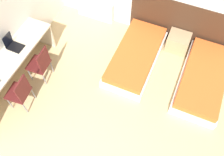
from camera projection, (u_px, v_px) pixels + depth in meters
headboard_panel at (184, 25)px, 5.65m from camera, size 2.56×0.03×1.12m
bed_near_window at (136, 57)px, 5.64m from camera, size 0.93×1.94×0.36m
bed_near_door at (203, 79)px, 5.32m from camera, size 0.93×1.94×0.36m
nightstand at (178, 42)px, 5.82m from camera, size 0.49×0.43×0.43m
radiator at (95, 10)px, 6.31m from camera, size 0.95×0.12×0.55m
desk at (9, 67)px, 4.96m from camera, size 0.55×2.43×0.76m
chair_near_laptop at (40, 63)px, 5.14m from camera, size 0.43×0.43×0.92m
chair_near_notebook at (20, 92)px, 4.78m from camera, size 0.44×0.44×0.92m
laptop at (13, 45)px, 4.99m from camera, size 0.31×0.24×0.32m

